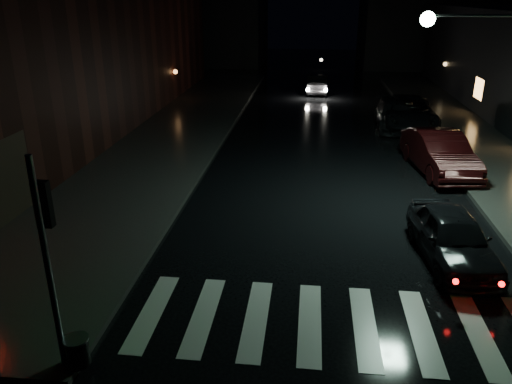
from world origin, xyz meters
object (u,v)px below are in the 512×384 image
(parked_car_b, at_px, (439,153))
(parked_car_c, at_px, (395,116))
(parked_car_a, at_px, (453,237))
(oncoming_car, at_px, (317,84))
(parked_car_d, at_px, (408,113))

(parked_car_b, bearing_deg, parked_car_c, 87.94)
(parked_car_a, relative_size, parked_car_b, 0.81)
(parked_car_a, xyz_separation_m, parked_car_b, (1.30, 7.43, 0.13))
(parked_car_a, distance_m, parked_car_b, 7.55)
(parked_car_b, bearing_deg, oncoming_car, 98.03)
(parked_car_b, distance_m, parked_car_c, 7.20)
(parked_car_c, distance_m, parked_car_d, 0.75)
(parked_car_d, bearing_deg, oncoming_car, 119.42)
(parked_car_b, xyz_separation_m, oncoming_car, (-4.86, 17.11, -0.16))
(parked_car_c, bearing_deg, oncoming_car, 114.08)
(parked_car_b, xyz_separation_m, parked_car_d, (-0.02, 7.35, 0.00))
(parked_car_d, bearing_deg, parked_car_b, -86.87)
(oncoming_car, bearing_deg, parked_car_b, 106.30)
(parked_car_a, distance_m, parked_car_c, 14.61)
(parked_car_c, height_order, parked_car_d, parked_car_d)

